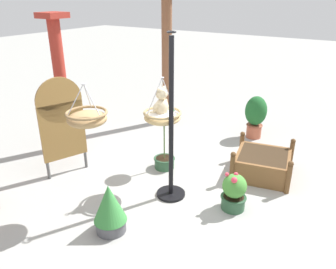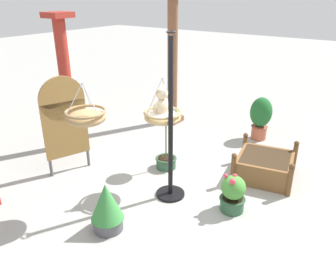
# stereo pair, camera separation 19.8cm
# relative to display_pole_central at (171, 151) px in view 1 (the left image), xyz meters

# --- Properties ---
(ground_plane) EXTENTS (40.00, 40.00, 0.00)m
(ground_plane) POSITION_rel_display_pole_central_xyz_m (0.11, 0.06, -0.76)
(ground_plane) COLOR #9E9E99
(display_pole_central) EXTENTS (0.44, 0.44, 2.44)m
(display_pole_central) POSITION_rel_display_pole_central_xyz_m (0.00, 0.00, 0.00)
(display_pole_central) COLOR black
(display_pole_central) RESTS_ON ground
(hanging_basket_with_teddy) EXTENTS (0.57, 0.57, 0.69)m
(hanging_basket_with_teddy) POSITION_rel_display_pole_central_xyz_m (0.15, 0.25, 0.44)
(hanging_basket_with_teddy) COLOR tan
(teddy_bear) EXTENTS (0.31, 0.27, 0.45)m
(teddy_bear) POSITION_rel_display_pole_central_xyz_m (0.15, 0.27, 0.63)
(teddy_bear) COLOR beige
(hanging_basket_left_high) EXTENTS (0.54, 0.54, 0.57)m
(hanging_basket_left_high) POSITION_rel_display_pole_central_xyz_m (-0.90, 0.71, 0.65)
(hanging_basket_left_high) COLOR #A37F51
(greenhouse_pillar_left) EXTENTS (0.43, 0.43, 2.57)m
(greenhouse_pillar_left) POSITION_rel_display_pole_central_xyz_m (0.34, 2.68, 0.48)
(greenhouse_pillar_left) COLOR #9E2D23
(greenhouse_pillar_left) RESTS_ON ground
(greenhouse_pillar_far_back) EXTENTS (0.44, 0.44, 2.99)m
(greenhouse_pillar_far_back) POSITION_rel_display_pole_central_xyz_m (2.65, 1.81, 0.69)
(greenhouse_pillar_far_back) COLOR brown
(greenhouse_pillar_far_back) RESTS_ON ground
(wooden_planter_box) EXTENTS (1.14, 1.12, 0.56)m
(wooden_planter_box) POSITION_rel_display_pole_central_xyz_m (1.38, -0.97, -0.55)
(wooden_planter_box) COLOR brown
(wooden_planter_box) RESTS_ON ground
(potted_plant_flowering_red) EXTENTS (0.38, 0.38, 1.18)m
(potted_plant_flowering_red) POSITION_rel_display_pole_central_xyz_m (0.67, 0.57, -0.11)
(potted_plant_flowering_red) COLOR #2D5638
(potted_plant_flowering_red) RESTS_ON ground
(potted_plant_tall_leafy) EXTENTS (0.37, 0.37, 0.58)m
(potted_plant_tall_leafy) POSITION_rel_display_pole_central_xyz_m (0.20, -0.94, -0.49)
(potted_plant_tall_leafy) COLOR #2D5638
(potted_plant_tall_leafy) RESTS_ON ground
(potted_plant_bushy_green) EXTENTS (0.43, 0.43, 0.69)m
(potted_plant_bushy_green) POSITION_rel_display_pole_central_xyz_m (-1.13, 0.21, -0.42)
(potted_plant_bushy_green) COLOR #4C4C51
(potted_plant_bushy_green) RESTS_ON ground
(potted_plant_small_succulent) EXTENTS (0.45, 0.45, 0.91)m
(potted_plant_small_succulent) POSITION_rel_display_pole_central_xyz_m (2.86, -0.29, -0.25)
(potted_plant_small_succulent) COLOR #AD563D
(potted_plant_small_succulent) RESTS_ON ground
(display_sign_board) EXTENTS (0.71, 0.29, 1.69)m
(display_sign_board) POSITION_rel_display_pole_central_xyz_m (-0.39, 1.87, 0.23)
(display_sign_board) COLOR olive
(display_sign_board) RESTS_ON ground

